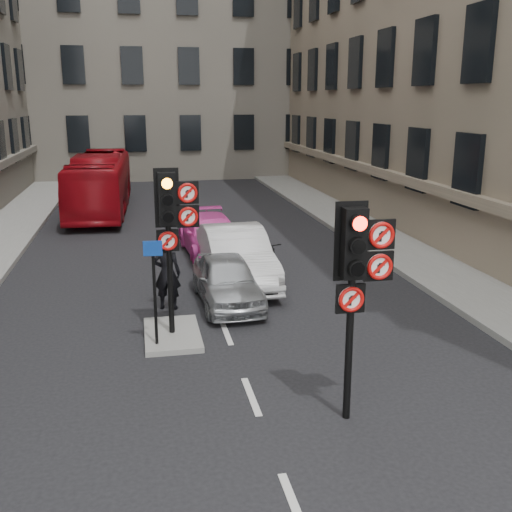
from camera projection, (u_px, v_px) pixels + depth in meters
name	position (u px, v px, depth m)	size (l,w,h in m)	color
ground	(277.00, 462.00, 8.64)	(120.00, 120.00, 0.00)	black
pavement_right	(397.00, 243.00, 21.35)	(3.00, 50.00, 0.16)	gray
centre_island	(172.00, 334.00, 13.14)	(1.20, 2.00, 0.12)	gray
building_far	(156.00, 26.00, 42.14)	(30.00, 14.00, 20.00)	slate
signal_near	(358.00, 266.00, 9.20)	(0.91, 0.40, 3.58)	black
signal_far	(172.00, 216.00, 12.48)	(0.91, 0.40, 3.58)	black
car_silver	(227.00, 280.00, 15.18)	(1.48, 3.69, 1.26)	#94979B
car_white	(236.00, 256.00, 16.87)	(1.67, 4.78, 1.57)	silver
car_pink	(212.00, 235.00, 20.00)	(1.82, 4.47, 1.30)	#E844AD
bus_red	(100.00, 183.00, 27.28)	(2.25, 9.62, 2.68)	maroon
motorcycle	(269.00, 257.00, 17.80)	(0.49, 1.74, 1.04)	black
motorcyclist	(167.00, 273.00, 14.71)	(0.67, 0.44, 1.84)	black
info_sign	(154.00, 278.00, 12.12)	(0.38, 0.12, 2.22)	black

